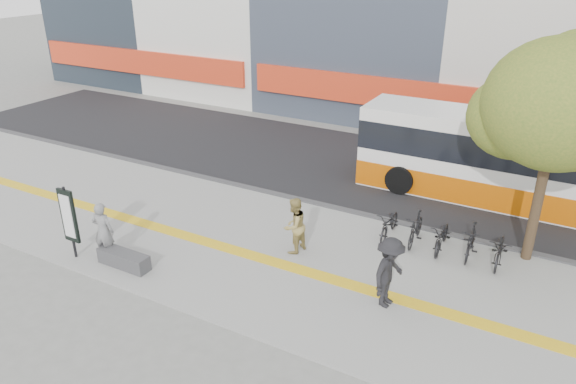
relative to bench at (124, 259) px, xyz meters
The scene contains 13 objects.
ground 2.88m from the bench, 24.78° to the left, with size 120.00×120.00×0.00m, color slate.
sidewalk 3.76m from the bench, 46.08° to the left, with size 40.00×7.00×0.08m, color gray.
tactile_strip 3.41m from the bench, 40.24° to the left, with size 40.00×0.45×0.01m, color yellow.
street 10.53m from the bench, 75.70° to the left, with size 40.00×8.00×0.06m, color black.
curb 6.73m from the bench, 67.25° to the left, with size 40.00×0.25×0.14m, color #3C3C3E.
bench is the anchor object (origin of this frame).
signboard 1.94m from the bench, 169.19° to the right, with size 0.55×0.10×2.20m.
street_tree 12.23m from the bench, 31.62° to the left, with size 4.40×3.80×6.31m.
bus 13.32m from the bench, 46.99° to the left, with size 11.18×2.65×2.98m.
bicycle_row 9.16m from the bench, 34.61° to the left, with size 3.88×1.70×0.98m.
seated_woman 1.00m from the bench, behind, with size 0.63×0.42×1.74m, color black.
pedestrian_tan 4.87m from the bench, 38.53° to the left, with size 0.82×0.64×1.69m, color #9B884A.
pedestrian_dark 7.30m from the bench, 14.72° to the left, with size 1.20×0.69×1.86m, color black.
Camera 1 is at (7.58, -10.19, 8.18)m, focal length 33.37 mm.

